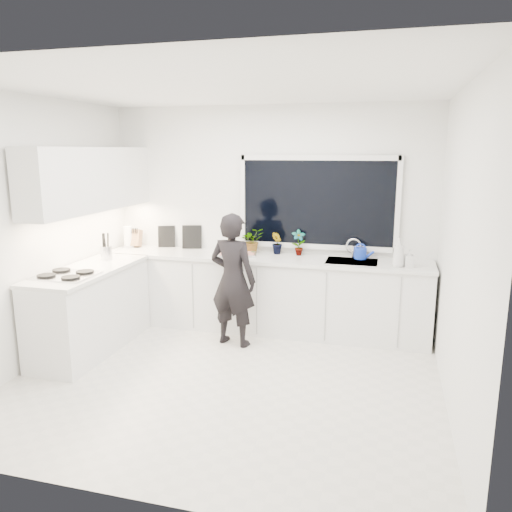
% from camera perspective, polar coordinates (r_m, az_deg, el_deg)
% --- Properties ---
extents(floor, '(4.00, 3.50, 0.02)m').
position_cam_1_polar(floor, '(4.96, -3.47, -14.05)').
color(floor, beige).
rests_on(floor, ground).
extents(wall_back, '(4.00, 0.02, 2.70)m').
position_cam_1_polar(wall_back, '(6.20, 1.54, 4.44)').
color(wall_back, white).
rests_on(wall_back, ground).
extents(wall_left, '(0.02, 3.50, 2.70)m').
position_cam_1_polar(wall_left, '(5.51, -23.92, 2.44)').
color(wall_left, white).
rests_on(wall_left, ground).
extents(wall_right, '(0.02, 3.50, 2.70)m').
position_cam_1_polar(wall_right, '(4.34, 22.36, 0.22)').
color(wall_right, white).
rests_on(wall_right, ground).
extents(ceiling, '(4.00, 3.50, 0.02)m').
position_cam_1_polar(ceiling, '(4.49, -3.93, 18.92)').
color(ceiling, white).
rests_on(ceiling, wall_back).
extents(window, '(1.80, 0.02, 1.00)m').
position_cam_1_polar(window, '(6.04, 7.05, 6.05)').
color(window, black).
rests_on(window, wall_back).
extents(base_cabinets_back, '(3.92, 0.58, 0.88)m').
position_cam_1_polar(base_cabinets_back, '(6.10, 0.81, -4.44)').
color(base_cabinets_back, white).
rests_on(base_cabinets_back, floor).
extents(base_cabinets_left, '(0.58, 1.60, 0.88)m').
position_cam_1_polar(base_cabinets_left, '(5.79, -18.35, -5.98)').
color(base_cabinets_left, white).
rests_on(base_cabinets_left, floor).
extents(countertop_back, '(3.94, 0.62, 0.04)m').
position_cam_1_polar(countertop_back, '(5.98, 0.80, -0.23)').
color(countertop_back, silver).
rests_on(countertop_back, base_cabinets_back).
extents(countertop_left, '(0.62, 1.60, 0.04)m').
position_cam_1_polar(countertop_left, '(5.67, -18.65, -1.55)').
color(countertop_left, silver).
rests_on(countertop_left, base_cabinets_left).
extents(upper_cabinets, '(0.34, 2.10, 0.70)m').
position_cam_1_polar(upper_cabinets, '(5.89, -18.38, 8.32)').
color(upper_cabinets, white).
rests_on(upper_cabinets, wall_left).
extents(sink, '(0.58, 0.42, 0.14)m').
position_cam_1_polar(sink, '(5.83, 10.87, -1.07)').
color(sink, silver).
rests_on(sink, countertop_back).
extents(faucet, '(0.03, 0.03, 0.22)m').
position_cam_1_polar(faucet, '(5.99, 11.08, 0.85)').
color(faucet, silver).
rests_on(faucet, countertop_back).
extents(stovetop, '(0.56, 0.48, 0.03)m').
position_cam_1_polar(stovetop, '(5.40, -20.90, -2.00)').
color(stovetop, black).
rests_on(stovetop, countertop_left).
extents(person, '(0.61, 0.46, 1.50)m').
position_cam_1_polar(person, '(5.56, -2.67, -2.75)').
color(person, black).
rests_on(person, floor).
extents(pizza_tray, '(0.53, 0.45, 0.03)m').
position_cam_1_polar(pizza_tray, '(6.03, -2.20, 0.22)').
color(pizza_tray, '#BBBABF').
rests_on(pizza_tray, countertop_back).
extents(pizza, '(0.48, 0.40, 0.01)m').
position_cam_1_polar(pizza, '(6.03, -2.20, 0.38)').
color(pizza, '#AE3B17').
rests_on(pizza, pizza_tray).
extents(watering_can, '(0.17, 0.17, 0.13)m').
position_cam_1_polar(watering_can, '(5.96, 11.84, 0.31)').
color(watering_can, '#1436C1').
rests_on(watering_can, countertop_back).
extents(paper_towel_roll, '(0.14, 0.14, 0.26)m').
position_cam_1_polar(paper_towel_roll, '(6.73, -14.41, 2.09)').
color(paper_towel_roll, white).
rests_on(paper_towel_roll, countertop_back).
extents(knife_block, '(0.13, 0.10, 0.22)m').
position_cam_1_polar(knife_block, '(6.73, -13.54, 1.95)').
color(knife_block, olive).
rests_on(knife_block, countertop_back).
extents(utensil_crock, '(0.16, 0.16, 0.16)m').
position_cam_1_polar(utensil_crock, '(6.04, -16.73, 0.36)').
color(utensil_crock, silver).
rests_on(utensil_crock, countertop_left).
extents(picture_frame_large, '(0.21, 0.09, 0.28)m').
position_cam_1_polar(picture_frame_large, '(6.63, -10.19, 2.22)').
color(picture_frame_large, black).
rests_on(picture_frame_large, countertop_back).
extents(picture_frame_small, '(0.25, 0.09, 0.30)m').
position_cam_1_polar(picture_frame_small, '(6.49, -7.33, 2.18)').
color(picture_frame_small, black).
rests_on(picture_frame_small, countertop_back).
extents(herb_plants, '(0.87, 0.36, 0.31)m').
position_cam_1_polar(herb_plants, '(6.11, 0.91, 1.71)').
color(herb_plants, '#26662D').
rests_on(herb_plants, countertop_back).
extents(soap_bottles, '(0.25, 0.16, 0.32)m').
position_cam_1_polar(soap_bottles, '(5.63, 16.28, 0.24)').
color(soap_bottles, '#D8BF66').
rests_on(soap_bottles, countertop_back).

